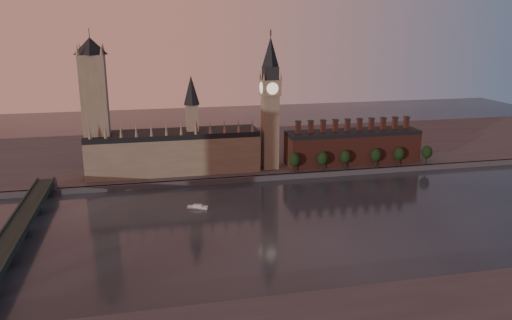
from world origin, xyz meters
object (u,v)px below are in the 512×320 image
(big_ben, at_px, (270,102))
(river_boat, at_px, (198,207))
(westminster_bridge, at_px, (12,239))
(victoria_tower, at_px, (95,104))

(big_ben, relative_size, river_boat, 7.84)
(westminster_bridge, bearing_deg, river_boat, 23.63)
(big_ben, bearing_deg, river_boat, -133.32)
(victoria_tower, height_order, river_boat, victoria_tower)
(big_ben, bearing_deg, victoria_tower, 177.80)
(victoria_tower, xyz_separation_m, westminster_bridge, (-35.00, -117.70, -51.65))
(big_ben, bearing_deg, westminster_bridge, -145.67)
(victoria_tower, relative_size, westminster_bridge, 0.54)
(big_ben, relative_size, westminster_bridge, 0.54)
(victoria_tower, distance_m, big_ben, 130.12)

